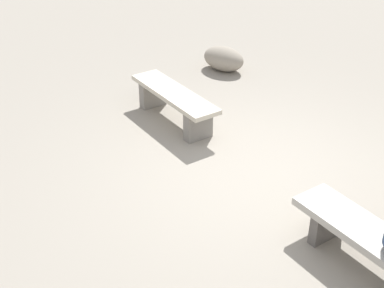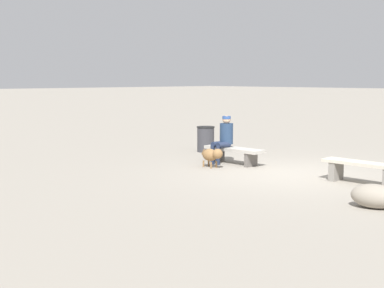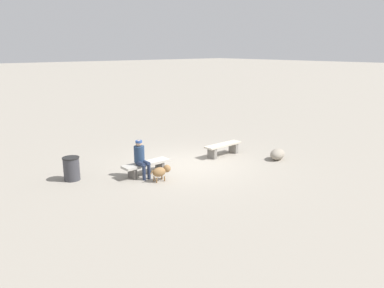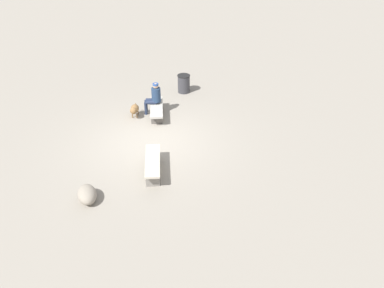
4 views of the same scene
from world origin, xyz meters
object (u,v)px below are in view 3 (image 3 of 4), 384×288
at_px(bench_left, 223,148).
at_px(bench_right, 146,165).
at_px(dog, 161,171).
at_px(trash_bin, 72,169).
at_px(seated_person, 141,156).
at_px(boulder, 277,154).

height_order(bench_left, bench_right, bench_left).
distance_m(dog, trash_bin, 2.90).
height_order(seated_person, dog, seated_person).
xyz_separation_m(bench_right, boulder, (-4.81, 1.80, -0.11)).
relative_size(seated_person, boulder, 1.57).
distance_m(bench_right, seated_person, 0.49).
bearing_deg(dog, boulder, -5.91).
relative_size(trash_bin, boulder, 0.97).
xyz_separation_m(dog, trash_bin, (2.15, -1.95, 0.06)).
bearing_deg(bench_left, bench_right, -1.61).
relative_size(dog, boulder, 0.94).
bearing_deg(trash_bin, dog, 137.91).
height_order(bench_left, seated_person, seated_person).
bearing_deg(bench_right, dog, 89.73).
bearing_deg(trash_bin, boulder, 157.30).
height_order(bench_right, seated_person, seated_person).
height_order(dog, boulder, dog).
relative_size(dog, trash_bin, 0.97).
bearing_deg(bench_left, seated_person, -0.30).
xyz_separation_m(bench_left, trash_bin, (5.77, -1.15, 0.06)).
distance_m(bench_left, bench_right, 3.62).
xyz_separation_m(bench_right, seated_person, (0.27, 0.09, 0.39)).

